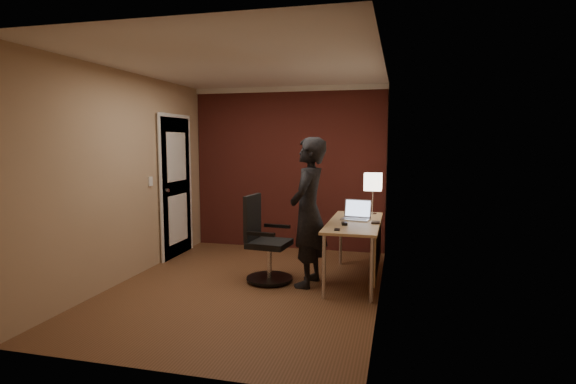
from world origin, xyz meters
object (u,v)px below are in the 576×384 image
object	(u,v)px
laptop	(357,214)
desk_lamp	(373,182)
phone	(337,230)
office_chair	(264,244)
person	(308,212)
desk	(361,232)
mouse	(344,224)
wallet	(376,222)

from	to	relation	value
laptop	desk_lamp	bearing A→B (deg)	67.97
phone	desk_lamp	bearing A→B (deg)	70.00
office_chair	laptop	bearing A→B (deg)	21.66
laptop	person	xyz separation A→B (m)	(-0.51, -0.42, 0.07)
desk	desk_lamp	size ratio (longest dim) A/B	2.80
desk_lamp	phone	bearing A→B (deg)	-104.91
mouse	office_chair	size ratio (longest dim) A/B	0.10
phone	desk	bearing A→B (deg)	65.21
laptop	wallet	bearing A→B (deg)	-43.88
mouse	wallet	distance (m)	0.39
wallet	phone	bearing A→B (deg)	-127.41
desk	laptop	bearing A→B (deg)	112.16
desk_lamp	wallet	xyz separation A→B (m)	(0.08, -0.64, -0.41)
office_chair	wallet	bearing A→B (deg)	8.09
laptop	phone	distance (m)	0.75
phone	person	size ratio (longest dim) A/B	0.07
desk	desk_lamp	world-z (taller)	desk_lamp
mouse	person	size ratio (longest dim) A/B	0.06
laptop	phone	world-z (taller)	laptop
office_chair	desk	bearing A→B (deg)	12.91
office_chair	phone	bearing A→B (deg)	-18.99
desk_lamp	mouse	size ratio (longest dim) A/B	5.35
person	wallet	bearing A→B (deg)	109.80
wallet	laptop	bearing A→B (deg)	136.12
person	phone	bearing A→B (deg)	56.53
desk_lamp	office_chair	size ratio (longest dim) A/B	0.53
desk	phone	bearing A→B (deg)	-109.69
desk	phone	xyz separation A→B (m)	(-0.20, -0.57, 0.13)
desk	laptop	size ratio (longest dim) A/B	4.14
desk	person	size ratio (longest dim) A/B	0.87
desk_lamp	wallet	distance (m)	0.76
laptop	person	world-z (taller)	person
desk	office_chair	bearing A→B (deg)	-167.09
desk_lamp	person	world-z (taller)	person
mouse	phone	bearing A→B (deg)	-110.89
mouse	phone	distance (m)	0.31
desk	laptop	distance (m)	0.26
desk	office_chair	world-z (taller)	office_chair
desk	wallet	size ratio (longest dim) A/B	13.64
desk	desk_lamp	xyz separation A→B (m)	(0.10, 0.57, 0.55)
desk	mouse	world-z (taller)	mouse
mouse	person	bearing A→B (deg)	167.14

